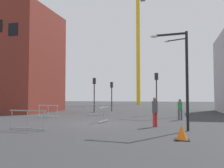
{
  "coord_description": "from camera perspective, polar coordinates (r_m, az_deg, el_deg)",
  "views": [
    {
      "loc": [
        5.12,
        -15.91,
        1.79
      ],
      "look_at": [
        0.0,
        3.86,
        2.84
      ],
      "focal_mm": 39.91,
      "sensor_mm": 36.0,
      "label": 1
    }
  ],
  "objects": [
    {
      "name": "safety_barrier_right_run",
      "position": [
        22.37,
        -14.42,
        -6.0
      ],
      "size": [
        2.04,
        0.3,
        1.08
      ],
      "color": "#B2B5BA",
      "rests_on": "ground"
    },
    {
      "name": "safety_barrier_rear",
      "position": [
        17.53,
        -1.94,
        -6.96
      ],
      "size": [
        0.14,
        1.92,
        1.08
      ],
      "color": "gray",
      "rests_on": "ground"
    },
    {
      "name": "pedestrian_waiting",
      "position": [
        15.09,
        9.8,
        -5.78
      ],
      "size": [
        0.34,
        0.34,
        1.77
      ],
      "color": "red",
      "rests_on": "ground"
    },
    {
      "name": "traffic_cone_striped",
      "position": [
        10.87,
        15.69,
        -10.73
      ],
      "size": [
        0.63,
        0.63,
        0.64
      ],
      "color": "black",
      "rests_on": "ground"
    },
    {
      "name": "brick_building",
      "position": [
        32.69,
        -21.36,
        4.79
      ],
      "size": [
        9.45,
        8.62,
        12.15
      ],
      "color": "maroon",
      "rests_on": "ground"
    },
    {
      "name": "construction_crane",
      "position": [
        60.01,
        5.89,
        13.12
      ],
      "size": [
        2.06,
        19.72,
        28.07
      ],
      "color": "yellow",
      "rests_on": "ground"
    },
    {
      "name": "traffic_light_near",
      "position": [
        24.99,
        10.16,
        -0.63
      ],
      "size": [
        0.36,
        0.38,
        4.16
      ],
      "color": "#2D2D30",
      "rests_on": "ground"
    },
    {
      "name": "traffic_light_crosswalk",
      "position": [
        28.76,
        -4.1,
        -1.2
      ],
      "size": [
        0.39,
        0.35,
        3.97
      ],
      "color": "#2D2D30",
      "rests_on": "ground"
    },
    {
      "name": "pedestrian_walking",
      "position": [
        19.97,
        15.31,
        -5.28
      ],
      "size": [
        0.34,
        0.34,
        1.63
      ],
      "color": "#4C4C51",
      "rests_on": "ground"
    },
    {
      "name": "safety_barrier_mid_span",
      "position": [
        14.11,
        -18.82,
        -7.78
      ],
      "size": [
        2.25,
        0.22,
        1.08
      ],
      "color": "gray",
      "rests_on": "ground"
    },
    {
      "name": "streetlamp_tall",
      "position": [
        24.58,
        16.02,
        3.33
      ],
      "size": [
        2.08,
        0.94,
        7.42
      ],
      "color": "#2D2D30",
      "rests_on": "ground"
    },
    {
      "name": "safety_barrier_front",
      "position": [
        24.31,
        -3.81,
        -5.84
      ],
      "size": [
        1.83,
        0.27,
        1.08
      ],
      "color": "#B2B5BA",
      "rests_on": "ground"
    },
    {
      "name": "ground",
      "position": [
        16.8,
        -3.34,
        -9.06
      ],
      "size": [
        160.0,
        160.0,
        0.0
      ],
      "primitive_type": "plane",
      "color": "#333335"
    },
    {
      "name": "streetlamp_short",
      "position": [
        13.79,
        15.48,
        3.32
      ],
      "size": [
        2.01,
        0.37,
        5.28
      ],
      "color": "black",
      "rests_on": "ground"
    },
    {
      "name": "traffic_light_island",
      "position": [
        30.9,
        -0.08,
        -1.71
      ],
      "size": [
        0.38,
        0.28,
        3.63
      ],
      "color": "#2D2D30",
      "rests_on": "ground"
    }
  ]
}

